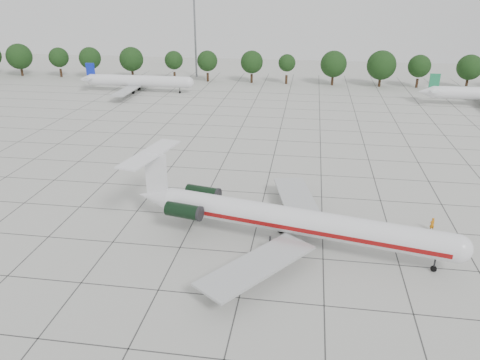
{
  "coord_description": "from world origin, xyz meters",
  "views": [
    {
      "loc": [
        5.53,
        -52.08,
        27.86
      ],
      "look_at": [
        -2.96,
        4.17,
        3.5
      ],
      "focal_mm": 35.0,
      "sensor_mm": 36.0,
      "label": 1
    }
  ],
  "objects": [
    {
      "name": "ground",
      "position": [
        0.0,
        0.0,
        0.0
      ],
      "size": [
        260.0,
        260.0,
        0.0
      ],
      "primitive_type": "plane",
      "color": "beige",
      "rests_on": "ground"
    },
    {
      "name": "bg_airliner_b",
      "position": [
        -40.27,
        68.17,
        2.91
      ],
      "size": [
        28.24,
        27.2,
        7.4
      ],
      "color": "silver",
      "rests_on": "ground"
    },
    {
      "name": "apron_joints",
      "position": [
        0.0,
        15.0,
        0.01
      ],
      "size": [
        170.0,
        170.0,
        0.02
      ],
      "primitive_type": "cube",
      "color": "#383838",
      "rests_on": "ground"
    },
    {
      "name": "main_airliner",
      "position": [
        3.17,
        -5.21,
        3.17
      ],
      "size": [
        37.9,
        29.45,
        8.98
      ],
      "rotation": [
        0.0,
        0.0,
        -0.21
      ],
      "color": "silver",
      "rests_on": "ground"
    },
    {
      "name": "ground_crew",
      "position": [
        20.99,
        0.34,
        0.86
      ],
      "size": [
        0.72,
        0.58,
        1.72
      ],
      "primitive_type": "imported",
      "rotation": [
        0.0,
        0.0,
        3.45
      ],
      "color": "#CB6F0B",
      "rests_on": "ground"
    },
    {
      "name": "tree_line",
      "position": [
        -11.68,
        85.0,
        5.98
      ],
      "size": [
        249.86,
        8.44,
        10.22
      ],
      "color": "#332114",
      "rests_on": "ground"
    },
    {
      "name": "floodlight_mast",
      "position": [
        -30.0,
        92.0,
        14.28
      ],
      "size": [
        1.6,
        1.6,
        25.45
      ],
      "color": "slate",
      "rests_on": "ground"
    }
  ]
}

